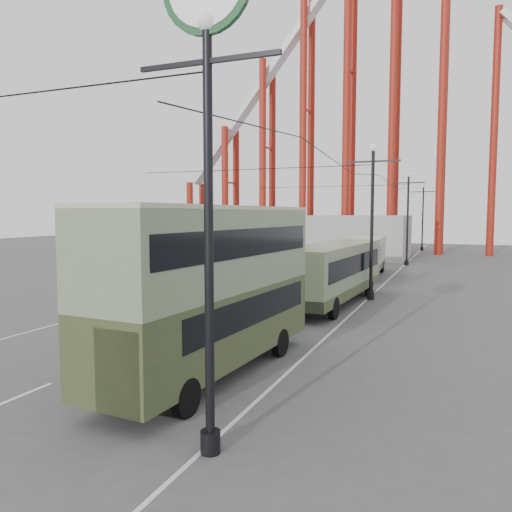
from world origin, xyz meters
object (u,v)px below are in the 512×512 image
at_px(single_decker_green, 333,270).
at_px(lamp_post_near, 208,83).
at_px(pedestrian, 282,298).
at_px(double_decker_bus, 212,281).
at_px(single_decker_cream, 366,255).

bearing_deg(single_decker_green, lamp_post_near, -81.40).
xyz_separation_m(lamp_post_near, pedestrian, (-3.53, 14.82, -7.01)).
distance_m(lamp_post_near, double_decker_bus, 7.22).
bearing_deg(lamp_post_near, double_decker_bus, 116.54).
distance_m(double_decker_bus, pedestrian, 10.30).
bearing_deg(single_decker_green, single_decker_cream, 95.50).
xyz_separation_m(single_decker_cream, pedestrian, (-1.15, -18.04, -0.93)).
relative_size(lamp_post_near, double_decker_bus, 1.05).
xyz_separation_m(double_decker_bus, pedestrian, (-1.12, 10.00, -2.21)).
relative_size(lamp_post_near, single_decker_cream, 1.05).
distance_m(lamp_post_near, single_decker_green, 19.79).
distance_m(single_decker_green, single_decker_cream, 14.07).
xyz_separation_m(lamp_post_near, double_decker_bus, (-2.41, 4.82, -4.81)).
height_order(lamp_post_near, single_decker_green, lamp_post_near).
bearing_deg(pedestrian, single_decker_green, -130.40).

